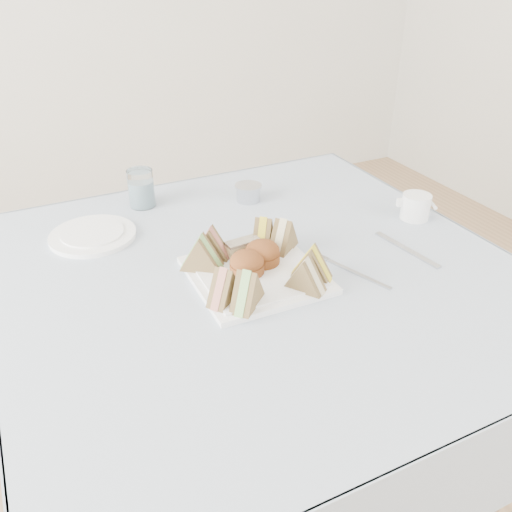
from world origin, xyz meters
name	(u,v)px	position (x,y,z in m)	size (l,w,h in m)	color
floor	(259,499)	(0.00, 0.00, 0.00)	(4.00, 4.00, 0.00)	#9E7751
table	(259,402)	(0.00, 0.00, 0.37)	(0.90, 0.90, 0.74)	brown
tablecloth	(260,270)	(0.00, 0.00, 0.74)	(1.02, 1.02, 0.01)	#B1BFCF
serving_plate	(256,275)	(-0.02, -0.03, 0.75)	(0.25, 0.25, 0.01)	white
sandwich_fl_a	(224,284)	(-0.11, -0.08, 0.79)	(0.08, 0.04, 0.07)	olive
sandwich_fl_b	(247,288)	(-0.08, -0.12, 0.79)	(0.08, 0.04, 0.07)	olive
sandwich_fr_a	(312,262)	(0.07, -0.09, 0.79)	(0.08, 0.04, 0.07)	olive
sandwich_fr_b	(306,274)	(0.04, -0.12, 0.79)	(0.08, 0.04, 0.07)	olive
sandwich_bl_a	(202,252)	(-0.11, 0.03, 0.80)	(0.09, 0.04, 0.08)	olive
sandwich_bl_b	(211,243)	(-0.08, 0.07, 0.79)	(0.08, 0.04, 0.07)	olive
sandwich_br_a	(283,234)	(0.07, 0.03, 0.79)	(0.08, 0.04, 0.07)	olive
sandwich_br_b	(263,232)	(0.04, 0.06, 0.79)	(0.08, 0.04, 0.07)	olive
scone_left	(247,263)	(-0.04, -0.02, 0.78)	(0.07, 0.07, 0.05)	brown
scone_right	(262,253)	(0.01, 0.00, 0.78)	(0.07, 0.07, 0.05)	brown
pastry_slice	(243,248)	(-0.01, 0.05, 0.78)	(0.07, 0.03, 0.03)	beige
side_plate	(93,235)	(-0.28, 0.29, 0.75)	(0.19, 0.19, 0.01)	white
water_glass	(141,188)	(-0.13, 0.40, 0.79)	(0.06, 0.06, 0.09)	white
tea_strainer	(248,194)	(0.12, 0.31, 0.77)	(0.07, 0.07, 0.04)	#B9BAC3
knife	(407,249)	(0.32, -0.07, 0.75)	(0.01, 0.18, 0.00)	#B9BAC3
fork	(358,274)	(0.17, -0.11, 0.75)	(0.01, 0.15, 0.00)	#B9BAC3
creamer_jug	(416,207)	(0.44, 0.04, 0.78)	(0.07, 0.07, 0.06)	white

